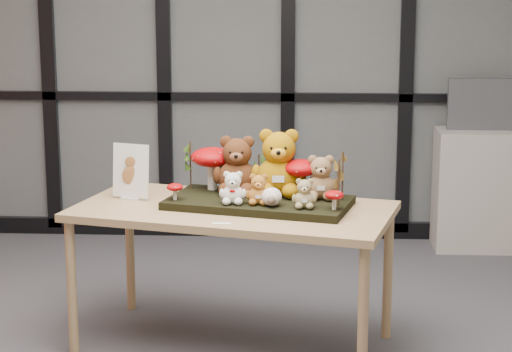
# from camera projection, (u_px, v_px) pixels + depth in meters

# --- Properties ---
(room_shell) EXTENTS (5.00, 5.00, 5.00)m
(room_shell) POSITION_uv_depth(u_px,v_px,m) (179.00, 27.00, 4.20)
(room_shell) COLOR #AAA8A1
(room_shell) RESTS_ON floor
(glass_partition) EXTENTS (4.90, 0.06, 2.78)m
(glass_partition) POSITION_uv_depth(u_px,v_px,m) (226.00, 46.00, 6.66)
(glass_partition) COLOR #2D383F
(glass_partition) RESTS_ON floor
(display_table) EXTENTS (1.74, 1.17, 0.75)m
(display_table) POSITION_uv_depth(u_px,v_px,m) (233.00, 220.00, 4.74)
(display_table) COLOR #A27958
(display_table) RESTS_ON floor
(diorama_tray) EXTENTS (1.00, 0.67, 0.04)m
(diorama_tray) POSITION_uv_depth(u_px,v_px,m) (259.00, 203.00, 4.74)
(diorama_tray) COLOR black
(diorama_tray) RESTS_ON display_table
(bear_pooh_yellow) EXTENTS (0.35, 0.33, 0.38)m
(bear_pooh_yellow) POSITION_uv_depth(u_px,v_px,m) (279.00, 159.00, 4.79)
(bear_pooh_yellow) COLOR #A36D06
(bear_pooh_yellow) RESTS_ON diorama_tray
(bear_brown_medium) EXTENTS (0.31, 0.29, 0.34)m
(bear_brown_medium) POSITION_uv_depth(u_px,v_px,m) (237.00, 162.00, 4.83)
(bear_brown_medium) COLOR #4F2712
(bear_brown_medium) RESTS_ON diorama_tray
(bear_tan_back) EXTENTS (0.23, 0.21, 0.25)m
(bear_tan_back) POSITION_uv_depth(u_px,v_px,m) (321.00, 175.00, 4.72)
(bear_tan_back) COLOR olive
(bear_tan_back) RESTS_ON diorama_tray
(bear_small_yellow) EXTENTS (0.15, 0.15, 0.17)m
(bear_small_yellow) POSITION_uv_depth(u_px,v_px,m) (259.00, 187.00, 4.62)
(bear_small_yellow) COLOR #B06823
(bear_small_yellow) RESTS_ON diorama_tray
(bear_white_bow) EXTENTS (0.16, 0.16, 0.18)m
(bear_white_bow) POSITION_uv_depth(u_px,v_px,m) (233.00, 186.00, 4.63)
(bear_white_bow) COLOR white
(bear_white_bow) RESTS_ON diorama_tray
(bear_beige_small) EXTENTS (0.15, 0.14, 0.16)m
(bear_beige_small) POSITION_uv_depth(u_px,v_px,m) (304.00, 192.00, 4.54)
(bear_beige_small) COLOR #9D8B5B
(bear_beige_small) RESTS_ON diorama_tray
(plush_cream_hedgehog) EXTENTS (0.09, 0.09, 0.10)m
(plush_cream_hedgehog) POSITION_uv_depth(u_px,v_px,m) (272.00, 196.00, 4.58)
(plush_cream_hedgehog) COLOR white
(plush_cream_hedgehog) RESTS_ON diorama_tray
(mushroom_back_left) EXTENTS (0.23, 0.23, 0.25)m
(mushroom_back_left) POSITION_uv_depth(u_px,v_px,m) (212.00, 166.00, 4.93)
(mushroom_back_left) COLOR #9B0507
(mushroom_back_left) RESTS_ON diorama_tray
(mushroom_back_right) EXTENTS (0.19, 0.19, 0.21)m
(mushroom_back_right) POSITION_uv_depth(u_px,v_px,m) (301.00, 176.00, 4.78)
(mushroom_back_right) COLOR #9B0507
(mushroom_back_right) RESTS_ON diorama_tray
(mushroom_front_left) EXTENTS (0.08, 0.08, 0.09)m
(mushroom_front_left) POSITION_uv_depth(u_px,v_px,m) (175.00, 191.00, 4.71)
(mushroom_front_left) COLOR #9B0507
(mushroom_front_left) RESTS_ON diorama_tray
(mushroom_front_right) EXTENTS (0.09, 0.09, 0.10)m
(mushroom_front_right) POSITION_uv_depth(u_px,v_px,m) (334.00, 199.00, 4.51)
(mushroom_front_right) COLOR #9B0507
(mushroom_front_right) RESTS_ON diorama_tray
(sprig_green_far_left) EXTENTS (0.05, 0.05, 0.26)m
(sprig_green_far_left) POSITION_uv_depth(u_px,v_px,m) (190.00, 165.00, 4.94)
(sprig_green_far_left) COLOR #1D3C0D
(sprig_green_far_left) RESTS_ON diorama_tray
(sprig_green_mid_left) EXTENTS (0.05, 0.05, 0.21)m
(sprig_green_mid_left) POSITION_uv_depth(u_px,v_px,m) (220.00, 170.00, 4.95)
(sprig_green_mid_left) COLOR #1D3C0D
(sprig_green_mid_left) RESTS_ON diorama_tray
(sprig_dry_far_right) EXTENTS (0.05, 0.05, 0.25)m
(sprig_dry_far_right) POSITION_uv_depth(u_px,v_px,m) (343.00, 176.00, 4.69)
(sprig_dry_far_right) COLOR brown
(sprig_dry_far_right) RESTS_ON diorama_tray
(sprig_dry_mid_right) EXTENTS (0.05, 0.05, 0.23)m
(sprig_dry_mid_right) POSITION_uv_depth(u_px,v_px,m) (339.00, 183.00, 4.57)
(sprig_dry_mid_right) COLOR brown
(sprig_dry_mid_right) RESTS_ON diorama_tray
(sprig_green_centre) EXTENTS (0.05, 0.05, 0.20)m
(sprig_green_centre) POSITION_uv_depth(u_px,v_px,m) (259.00, 173.00, 4.90)
(sprig_green_centre) COLOR #1D3C0D
(sprig_green_centre) RESTS_ON diorama_tray
(sign_holder) EXTENTS (0.21, 0.09, 0.29)m
(sign_holder) POSITION_uv_depth(u_px,v_px,m) (131.00, 174.00, 4.88)
(sign_holder) COLOR silver
(sign_holder) RESTS_ON display_table
(label_card) EXTENTS (0.09, 0.03, 0.00)m
(label_card) POSITION_uv_depth(u_px,v_px,m) (221.00, 223.00, 4.41)
(label_card) COLOR white
(label_card) RESTS_ON display_table
(cabinet) EXTENTS (0.64, 0.37, 0.85)m
(cabinet) POSITION_uv_depth(u_px,v_px,m) (481.00, 190.00, 6.56)
(cabinet) COLOR #B0A69D
(cabinet) RESTS_ON floor
(monitor) EXTENTS (0.51, 0.05, 0.36)m
(monitor) POSITION_uv_depth(u_px,v_px,m) (484.00, 104.00, 6.45)
(monitor) COLOR #484B4F
(monitor) RESTS_ON cabinet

